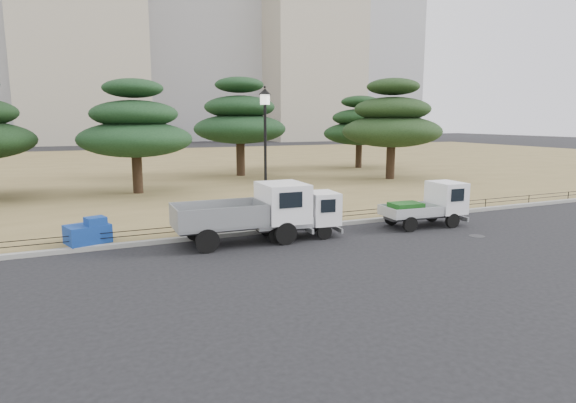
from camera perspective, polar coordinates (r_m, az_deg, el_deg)
name	(u,v)px	position (r m, az deg, el deg)	size (l,w,h in m)	color
ground	(311,247)	(16.96, 2.75, -5.37)	(220.00, 220.00, 0.00)	black
lawn	(163,167)	(46.03, -14.64, 3.97)	(120.00, 56.00, 0.15)	olive
curb	(282,229)	(19.23, -0.73, -3.31)	(120.00, 0.25, 0.16)	gray
truck_large	(250,210)	(17.42, -4.57, -1.06)	(4.85, 2.04, 2.10)	black
truck_kei_front	(303,215)	(18.16, 1.78, -1.64)	(3.31, 1.67, 1.69)	black
truck_kei_rear	(429,205)	(20.89, 16.36, -0.35)	(3.55, 1.70, 1.82)	black
street_lamp	(265,135)	(18.81, -2.72, 7.90)	(0.49, 0.49, 5.43)	black
pipe_fence	(280,220)	(19.29, -0.90, -2.18)	(38.00, 0.04, 0.40)	black
tarp_pile	(88,232)	(18.18, -22.58, -3.41)	(1.63, 1.38, 0.92)	navy
manhole	(477,236)	(19.81, 21.49, -3.84)	(0.60, 0.60, 0.01)	#2D2D30
pine_center_left	(135,128)	(29.28, -17.68, 8.31)	(6.45, 6.45, 6.55)	black
pine_center_right	(240,119)	(37.09, -5.72, 9.70)	(6.98, 6.98, 7.41)	black
pine_east_near	(392,121)	(35.63, 12.22, 9.26)	(7.08, 7.08, 7.15)	black
pine_east_far	(359,126)	(43.52, 8.46, 8.79)	(6.30, 6.30, 6.33)	black
tower_east	(307,27)	(109.39, 2.28, 20.00)	(20.00, 18.00, 48.00)	#AAA08C
radio_tower	(420,13)	(129.94, 15.33, 20.74)	(1.80, 1.80, 63.00)	#D83F33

